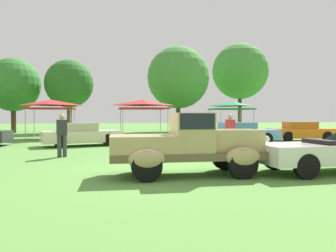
# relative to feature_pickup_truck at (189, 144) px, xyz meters

# --- Properties ---
(ground_plane) EXTENTS (120.00, 120.00, 0.00)m
(ground_plane) POSITION_rel_feature_pickup_truck_xyz_m (-0.83, 0.32, -0.86)
(ground_plane) COLOR #568C3D
(feature_pickup_truck) EXTENTS (4.27, 1.91, 1.70)m
(feature_pickup_truck) POSITION_rel_feature_pickup_truck_xyz_m (0.00, 0.00, 0.00)
(feature_pickup_truck) COLOR brown
(feature_pickup_truck) RESTS_ON ground_plane
(neighbor_convertible) EXTENTS (4.62, 1.89, 1.40)m
(neighbor_convertible) POSITION_rel_feature_pickup_truck_xyz_m (4.29, -0.29, -0.28)
(neighbor_convertible) COLOR silver
(neighbor_convertible) RESTS_ON ground_plane
(show_car_cream) EXTENTS (4.40, 2.73, 1.22)m
(show_car_cream) POSITION_rel_feature_pickup_truck_xyz_m (-3.45, 9.61, -0.26)
(show_car_cream) COLOR beige
(show_car_cream) RESTS_ON ground_plane
(show_car_skyblue) EXTENTS (4.48, 1.91, 1.22)m
(show_car_skyblue) POSITION_rel_feature_pickup_truck_xyz_m (5.52, 9.57, -0.26)
(show_car_skyblue) COLOR #669EDB
(show_car_skyblue) RESTS_ON ground_plane
(show_car_orange) EXTENTS (4.27, 2.33, 1.22)m
(show_car_orange) POSITION_rel_feature_pickup_truck_xyz_m (10.12, 10.46, -0.26)
(show_car_orange) COLOR orange
(show_car_orange) RESTS_ON ground_plane
(spectator_between_cars) EXTENTS (0.45, 0.34, 1.69)m
(spectator_between_cars) POSITION_rel_feature_pickup_truck_xyz_m (2.96, 4.51, 0.05)
(spectator_between_cars) COLOR #7F7056
(spectator_between_cars) RESTS_ON ground_plane
(spectator_by_row) EXTENTS (0.42, 0.27, 1.69)m
(spectator_by_row) POSITION_rel_feature_pickup_truck_xyz_m (-3.87, 4.82, 0.05)
(spectator_by_row) COLOR #383838
(spectator_by_row) RESTS_ON ground_plane
(canopy_tent_left_field) EXTENTS (3.14, 3.14, 2.71)m
(canopy_tent_left_field) POSITION_rel_feature_pickup_truck_xyz_m (-5.86, 15.65, 1.56)
(canopy_tent_left_field) COLOR #B7B7BC
(canopy_tent_left_field) RESTS_ON ground_plane
(canopy_tent_center_field) EXTENTS (3.28, 3.28, 2.71)m
(canopy_tent_center_field) POSITION_rel_feature_pickup_truck_xyz_m (0.41, 14.33, 1.56)
(canopy_tent_center_field) COLOR #B7B7BC
(canopy_tent_center_field) RESTS_ON ground_plane
(canopy_tent_right_field) EXTENTS (2.80, 2.80, 2.71)m
(canopy_tent_right_field) POSITION_rel_feature_pickup_truck_xyz_m (7.21, 15.19, 1.56)
(canopy_tent_right_field) COLOR #B7B7BC
(canopy_tent_right_field) RESTS_ON ground_plane
(treeline_mid_left) EXTENTS (4.90, 4.90, 6.89)m
(treeline_mid_left) POSITION_rel_feature_pickup_truck_xyz_m (-10.45, 24.14, 3.56)
(treeline_mid_left) COLOR #47331E
(treeline_mid_left) RESTS_ON ground_plane
(treeline_center) EXTENTS (4.48, 4.48, 6.81)m
(treeline_center) POSITION_rel_feature_pickup_truck_xyz_m (-5.44, 23.72, 3.69)
(treeline_center) COLOR brown
(treeline_center) RESTS_ON ground_plane
(treeline_mid_right) EXTENTS (6.22, 6.22, 8.53)m
(treeline_mid_right) POSITION_rel_feature_pickup_truck_xyz_m (5.09, 24.09, 4.55)
(treeline_mid_right) COLOR #47331E
(treeline_mid_right) RESTS_ON ground_plane
(treeline_far_right) EXTENTS (6.52, 6.52, 10.05)m
(treeline_far_right) POSITION_rel_feature_pickup_truck_xyz_m (13.49, 28.34, 5.91)
(treeline_far_right) COLOR #47331E
(treeline_far_right) RESTS_ON ground_plane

